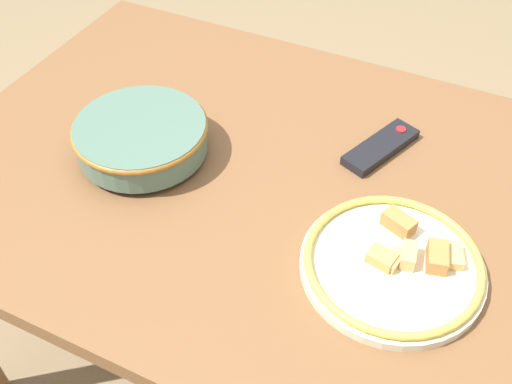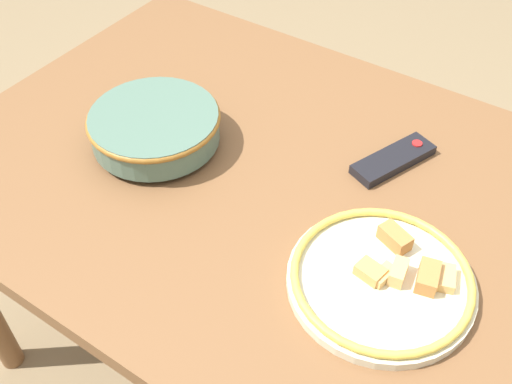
{
  "view_description": "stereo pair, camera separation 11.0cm",
  "coord_description": "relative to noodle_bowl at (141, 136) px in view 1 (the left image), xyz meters",
  "views": [
    {
      "loc": [
        0.3,
        -0.78,
        1.54
      ],
      "look_at": [
        -0.04,
        -0.09,
        0.76
      ],
      "focal_mm": 42.0,
      "sensor_mm": 36.0,
      "label": 1
    },
    {
      "loc": [
        0.39,
        -0.73,
        1.54
      ],
      "look_at": [
        -0.04,
        -0.09,
        0.76
      ],
      "focal_mm": 42.0,
      "sensor_mm": 36.0,
      "label": 2
    }
  ],
  "objects": [
    {
      "name": "ground_plane",
      "position": [
        0.31,
        0.05,
        -0.77
      ],
      "size": [
        8.0,
        8.0,
        0.0
      ],
      "primitive_type": "plane",
      "color": "#7F6B4C"
    },
    {
      "name": "dining_table",
      "position": [
        0.31,
        0.05,
        -0.12
      ],
      "size": [
        1.45,
        0.94,
        0.72
      ],
      "color": "brown",
      "rests_on": "ground_plane"
    },
    {
      "name": "noodle_bowl",
      "position": [
        0.0,
        0.0,
        0.0
      ],
      "size": [
        0.27,
        0.27,
        0.08
      ],
      "color": "#4C6B5B",
      "rests_on": "dining_table"
    },
    {
      "name": "food_plate",
      "position": [
        0.55,
        -0.07,
        -0.03
      ],
      "size": [
        0.31,
        0.31,
        0.05
      ],
      "color": "beige",
      "rests_on": "dining_table"
    },
    {
      "name": "tv_remote",
      "position": [
        0.43,
        0.22,
        -0.04
      ],
      "size": [
        0.12,
        0.19,
        0.02
      ],
      "rotation": [
        0.0,
        0.0,
        5.91
      ],
      "color": "black",
      "rests_on": "dining_table"
    }
  ]
}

